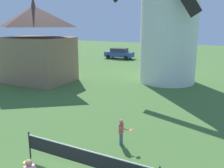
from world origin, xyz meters
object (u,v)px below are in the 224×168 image
player_far (122,131)px  parked_car_blue (119,53)px  tennis_net (86,158)px  chapel (36,45)px  parked_car_black (159,56)px  windmill (170,2)px

player_far → parked_car_blue: parked_car_blue is taller
player_far → tennis_net: bearing=-92.7°
tennis_net → chapel: chapel is taller
tennis_net → chapel: size_ratio=0.71×
player_far → chapel: 14.62m
parked_car_black → parked_car_blue: bearing=-179.6°
parked_car_blue → chapel: size_ratio=0.57×
player_far → parked_car_black: size_ratio=0.27×
chapel → player_far: bearing=-32.3°
tennis_net → parked_car_blue: bearing=113.7°
parked_car_blue → parked_car_black: size_ratio=0.99×
player_far → parked_car_blue: (-12.12, 24.62, 0.15)m
tennis_net → player_far: size_ratio=4.62×
tennis_net → chapel: bearing=139.3°
windmill → chapel: size_ratio=1.88×
windmill → player_far: (1.63, -12.98, -6.31)m
parked_car_blue → chapel: chapel is taller
tennis_net → chapel: 16.10m
tennis_net → parked_car_blue: (-11.99, 27.30, 0.12)m
tennis_net → player_far: player_far is taller
windmill → parked_car_blue: bearing=132.0°
player_far → chapel: (-12.16, 7.69, 2.62)m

